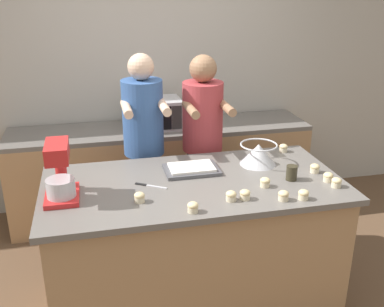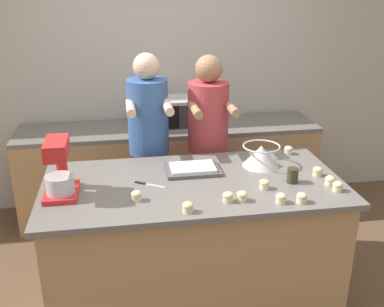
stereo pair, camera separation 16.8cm
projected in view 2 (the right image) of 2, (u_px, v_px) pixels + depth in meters
The scene contains 23 objects.
ground_plane at pixel (193, 300), 3.27m from camera, with size 16.00×16.00×0.00m, color brown.
back_wall at pixel (164, 71), 4.37m from camera, with size 10.00×0.06×2.70m.
island_counter at pixel (193, 244), 3.10m from camera, with size 1.95×0.97×0.95m.
back_counter at pixel (170, 170), 4.37m from camera, with size 2.80×0.60×0.89m.
person_left at pixel (149, 153), 3.56m from camera, with size 0.33×0.50×1.68m.
person_right at pixel (208, 152), 3.64m from camera, with size 0.34×0.50×1.65m.
stand_mixer at pixel (59, 171), 2.70m from camera, with size 0.20×0.30×0.36m.
mixing_bowl at pixel (261, 155), 3.15m from camera, with size 0.27×0.27×0.15m.
baking_tray at pixel (193, 169), 3.08m from camera, with size 0.37×0.25×0.04m.
microwave_oven at pixel (165, 113), 4.16m from camera, with size 0.45×0.35×0.27m.
drinking_glass at pixel (293, 175), 2.90m from camera, with size 0.07×0.07×0.10m.
knife at pixel (148, 184), 2.88m from camera, with size 0.19×0.13×0.01m.
cupcake_0 at pixel (137, 196), 2.67m from camera, with size 0.06×0.06×0.06m.
cupcake_1 at pixel (318, 171), 3.01m from camera, with size 0.06×0.06×0.06m.
cupcake_2 at pixel (264, 184), 2.82m from camera, with size 0.06×0.06×0.06m.
cupcake_3 at pixel (330, 180), 2.87m from camera, with size 0.06×0.06×0.06m.
cupcake_4 at pixel (338, 186), 2.79m from camera, with size 0.06×0.06×0.06m.
cupcake_5 at pixel (242, 196), 2.67m from camera, with size 0.06×0.06×0.06m.
cupcake_6 at pixel (228, 197), 2.66m from camera, with size 0.06×0.06×0.06m.
cupcake_7 at pixel (188, 207), 2.54m from camera, with size 0.06×0.06×0.06m.
cupcake_8 at pixel (281, 198), 2.64m from camera, with size 0.06×0.06×0.06m.
cupcake_9 at pixel (288, 150), 3.39m from camera, with size 0.06×0.06×0.06m.
cupcake_10 at pixel (302, 198), 2.65m from camera, with size 0.06×0.06×0.06m.
Camera 2 is at (-0.44, -2.63, 2.18)m, focal length 42.00 mm.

